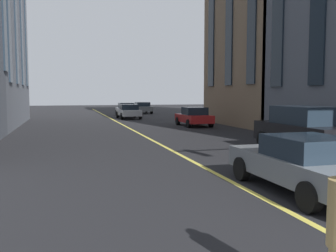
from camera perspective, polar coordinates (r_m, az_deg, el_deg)
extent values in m
cube|color=#D8C64C|center=(20.60, -3.50, -1.64)|extent=(80.00, 0.16, 0.01)
cube|color=black|center=(15.70, 20.32, -1.15)|extent=(4.70, 1.95, 0.80)
cube|color=#19232D|center=(15.65, 20.40, 1.59)|extent=(2.59, 1.72, 0.70)
cylinder|color=black|center=(16.53, 14.49, -2.10)|extent=(0.76, 0.27, 0.76)
cylinder|color=black|center=(17.54, 19.79, -1.84)|extent=(0.76, 0.27, 0.76)
cylinder|color=black|center=(13.96, 20.89, -3.54)|extent=(0.76, 0.27, 0.76)
cube|color=#B7BABF|center=(35.95, -6.09, 2.10)|extent=(4.40, 1.80, 0.55)
cube|color=#19232D|center=(35.71, -6.04, 2.92)|extent=(1.85, 1.58, 0.50)
cylinder|color=black|center=(37.27, -7.77, 1.75)|extent=(0.64, 0.22, 0.64)
cylinder|color=black|center=(37.54, -5.16, 1.80)|extent=(0.64, 0.22, 0.64)
cylinder|color=black|center=(34.40, -7.11, 1.50)|extent=(0.64, 0.22, 0.64)
cylinder|color=black|center=(34.69, -4.28, 1.55)|extent=(0.64, 0.22, 0.64)
cube|color=#B21E1E|center=(27.44, 3.98, 1.20)|extent=(3.90, 1.75, 0.55)
cube|color=#19232D|center=(27.23, 4.12, 2.32)|extent=(1.64, 1.54, 0.55)
cylinder|color=black|center=(28.41, 1.51, 0.78)|extent=(0.60, 0.21, 0.60)
cylinder|color=black|center=(28.95, 4.69, 0.84)|extent=(0.60, 0.21, 0.60)
cylinder|color=black|center=(25.97, 3.18, 0.38)|extent=(0.60, 0.21, 0.60)
cylinder|color=black|center=(26.56, 6.61, 0.46)|extent=(0.60, 0.21, 0.60)
cube|color=slate|center=(45.68, -4.02, 2.71)|extent=(4.40, 1.80, 0.55)
cube|color=#19232D|center=(45.45, -3.97, 3.36)|extent=(1.85, 1.58, 0.50)
cylinder|color=black|center=(46.95, -5.41, 2.43)|extent=(0.64, 0.22, 0.64)
cylinder|color=black|center=(47.29, -3.34, 2.46)|extent=(0.64, 0.22, 0.64)
cylinder|color=black|center=(44.10, -4.74, 2.27)|extent=(0.64, 0.22, 0.64)
cylinder|color=black|center=(44.46, -2.55, 2.30)|extent=(0.64, 0.22, 0.64)
cube|color=slate|center=(9.58, 19.93, -5.98)|extent=(4.40, 1.80, 0.55)
cube|color=#19232D|center=(9.32, 20.81, -3.03)|extent=(1.85, 1.58, 0.50)
cylinder|color=black|center=(10.41, 11.28, -6.47)|extent=(0.64, 0.22, 0.64)
cylinder|color=black|center=(11.29, 19.17, -5.76)|extent=(0.64, 0.22, 0.64)
cylinder|color=black|center=(8.00, 20.88, -10.17)|extent=(0.64, 0.22, 0.64)
cube|color=silver|center=(40.91, -6.50, 2.40)|extent=(3.90, 1.75, 0.55)
cube|color=#19232D|center=(40.69, -6.47, 3.17)|extent=(1.64, 1.54, 0.55)
cylinder|color=black|center=(42.07, -7.91, 2.08)|extent=(0.60, 0.21, 0.60)
cylinder|color=black|center=(42.33, -5.65, 2.12)|extent=(0.60, 0.21, 0.60)
cylinder|color=black|center=(39.52, -7.40, 1.91)|extent=(0.60, 0.21, 0.60)
cylinder|color=black|center=(39.80, -5.01, 1.95)|extent=(0.60, 0.21, 0.60)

